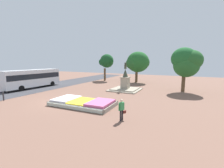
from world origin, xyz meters
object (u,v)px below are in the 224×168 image
object	(u,v)px
statue_monument	(125,85)
city_bus	(32,78)
flower_planter	(83,103)
pedestrian_with_handbag	(122,109)
kerb_bollard_mid_b	(3,96)

from	to	relation	value
statue_monument	city_bus	xyz separation A→B (m)	(-15.28, -5.20, 1.05)
flower_planter	pedestrian_with_handbag	bearing A→B (deg)	-20.85
flower_planter	pedestrian_with_handbag	xyz separation A→B (m)	(5.30, -2.02, 0.71)
pedestrian_with_handbag	city_bus	bearing A→B (deg)	161.20
statue_monument	city_bus	distance (m)	16.18
flower_planter	city_bus	size ratio (longest dim) A/B	0.71
city_bus	statue_monument	bearing A→B (deg)	18.80
pedestrian_with_handbag	statue_monument	bearing A→B (deg)	109.90
statue_monument	kerb_bollard_mid_b	distance (m)	16.40
statue_monument	pedestrian_with_handbag	world-z (taller)	statue_monument
city_bus	flower_planter	bearing A→B (deg)	-18.03
flower_planter	statue_monument	bearing A→B (deg)	84.19
kerb_bollard_mid_b	statue_monument	bearing A→B (deg)	49.12
city_bus	kerb_bollard_mid_b	world-z (taller)	city_bus
city_bus	pedestrian_with_handbag	xyz separation A→B (m)	(19.58, -6.67, -0.84)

